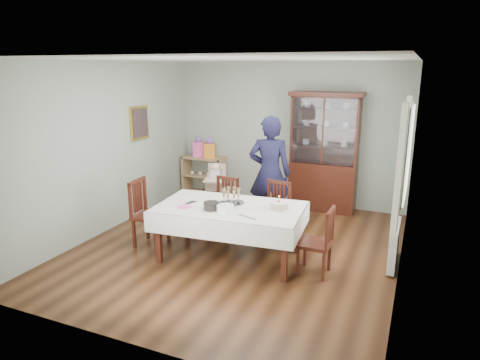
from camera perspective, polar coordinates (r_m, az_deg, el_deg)
The scene contains 25 objects.
floor at distance 6.44m, azimuth -0.34°, elevation -9.00°, with size 5.00×5.00×0.00m, color #593319.
room_shell at distance 6.44m, azimuth 1.53°, elevation 6.83°, with size 5.00×5.00×5.00m.
dining_table at distance 5.98m, azimuth -1.34°, elevation -6.94°, with size 2.09×1.31×0.76m.
china_cabinet at distance 7.96m, azimuth 11.16°, elevation 3.87°, with size 1.30×0.48×2.18m.
sideboard at distance 8.98m, azimuth -4.82°, elevation 0.61°, with size 0.90×0.38×0.80m.
picture_frame at distance 7.76m, azimuth -13.28°, elevation 7.41°, with size 0.04×0.48×0.58m, color gold.
window at distance 5.80m, azimuth 21.51°, elevation 3.35°, with size 0.04×1.02×1.22m, color white.
curtain_left at distance 5.21m, azimuth 20.48°, elevation 1.11°, with size 0.07×0.30×1.55m, color silver.
curtain_right at distance 6.43m, azimuth 21.11°, elevation 3.52°, with size 0.07×0.30×1.55m, color silver.
radiator at distance 6.15m, azimuth 19.84°, elevation -8.07°, with size 0.10×0.80×0.55m, color white.
chair_far_left at distance 6.85m, azimuth -2.29°, elevation -5.08°, with size 0.43×0.43×0.91m.
chair_far_right at distance 6.56m, azimuth 4.41°, elevation -5.97°, with size 0.48×0.48×0.93m.
chair_end_left at distance 6.57m, azimuth -11.91°, elevation -6.01°, with size 0.47×0.47×1.00m.
chair_end_right at distance 5.67m, azimuth 10.04°, elevation -9.74°, with size 0.41×0.41×0.89m.
woman at distance 6.93m, azimuth 3.98°, elevation 0.90°, with size 0.68×0.45×1.87m, color black.
high_chair at distance 7.62m, azimuth -3.20°, elevation -2.12°, with size 0.52×0.52×0.97m.
champagne_tray at distance 5.93m, azimuth -1.17°, elevation -2.58°, with size 0.36×0.36×0.22m.
birthday_cake at distance 5.72m, azimuth 5.21°, elevation -3.46°, with size 0.28×0.28×0.19m.
plate_stack_dark at distance 5.72m, azimuth -3.84°, elevation -3.45°, with size 0.21×0.21×0.10m, color black.
plate_stack_white at distance 5.59m, azimuth -1.96°, elevation -3.88°, with size 0.23×0.23×0.10m, color white.
napkin_stack at distance 5.84m, azimuth -7.43°, elevation -3.56°, with size 0.14×0.14×0.02m, color #F459A8.
cutlery at distance 6.05m, azimuth -6.85°, elevation -2.93°, with size 0.11×0.17×0.01m, color silver, non-canonical shape.
cake_knife at distance 5.43m, azimuth 0.92°, elevation -4.94°, with size 0.31×0.03×0.01m, color silver.
gift_bag_pink at distance 8.88m, azimuth -5.54°, elevation 4.30°, with size 0.26×0.21×0.42m.
gift_bag_orange at distance 8.76m, azimuth -4.06°, elevation 4.17°, with size 0.26×0.21×0.41m.
Camera 1 is at (2.34, -5.40, 2.61)m, focal length 32.00 mm.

